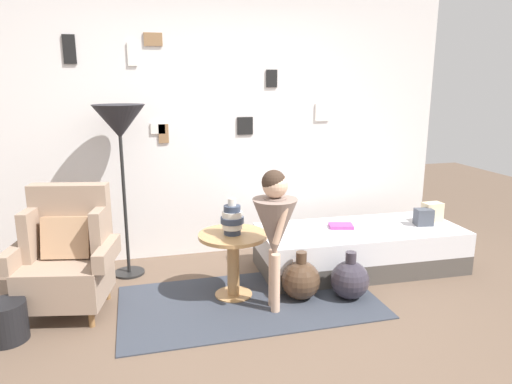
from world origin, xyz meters
TOP-DOWN VIEW (x-y plane):
  - ground_plane at (0.00, 0.00)m, footprint 12.00×12.00m
  - gallery_wall at (-0.00, 1.95)m, footprint 4.80×0.12m
  - rug at (0.02, 0.67)m, footprint 2.06×1.10m
  - armchair at (-1.36, 0.93)m, footprint 0.84×0.70m
  - daybed at (1.21, 1.11)m, footprint 1.92×0.85m
  - pillow_head at (1.98, 1.12)m, footprint 0.19×0.13m
  - pillow_mid at (1.84, 1.04)m, footprint 0.18×0.14m
  - side_table at (-0.08, 0.82)m, footprint 0.56×0.56m
  - vase_striped at (-0.08, 0.81)m, footprint 0.19×0.19m
  - floor_lamp at (-0.92, 1.53)m, footprint 0.45×0.45m
  - person_child at (0.18, 0.52)m, footprint 0.34×0.34m
  - book_on_daybed at (1.04, 1.17)m, footprint 0.25×0.21m
  - demijohn_near at (0.45, 0.64)m, footprint 0.32×0.32m
  - demijohn_far at (0.84, 0.54)m, footprint 0.32×0.32m
  - magazine_basket at (-1.73, 0.55)m, footprint 0.28×0.28m

SIDE VIEW (x-z plane):
  - ground_plane at x=0.00m, z-range 0.00..0.00m
  - rug at x=0.02m, z-range 0.00..0.01m
  - magazine_basket at x=-1.73m, z-range 0.00..0.28m
  - demijohn_far at x=0.84m, z-range -0.04..0.36m
  - demijohn_near at x=0.45m, z-range -0.04..0.37m
  - daybed at x=1.21m, z-range 0.00..0.40m
  - side_table at x=-0.08m, z-range 0.12..0.66m
  - book_on_daybed at x=1.04m, z-range 0.40..0.43m
  - armchair at x=-1.36m, z-range -0.05..0.92m
  - pillow_mid at x=1.84m, z-range 0.40..0.56m
  - pillow_head at x=1.98m, z-range 0.40..0.59m
  - vase_striped at x=-0.08m, z-range 0.52..0.82m
  - person_child at x=0.18m, z-range 0.15..1.27m
  - gallery_wall at x=0.00m, z-range 0.00..2.60m
  - floor_lamp at x=-0.92m, z-range 0.58..2.14m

